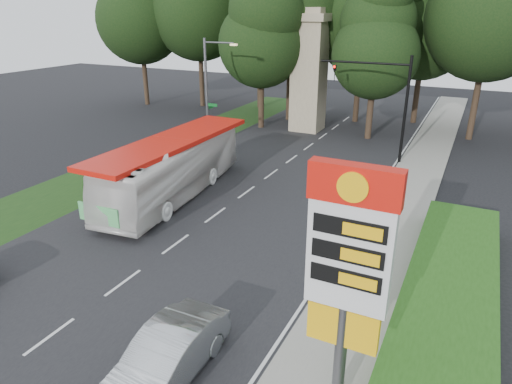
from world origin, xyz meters
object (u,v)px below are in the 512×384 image
at_px(traffic_signal_mast, 387,94).
at_px(streetlight_signs, 209,88).
at_px(sedan_silver, 166,357).
at_px(monument, 309,70).
at_px(gas_station_pylon, 348,262).
at_px(transit_bus, 173,168).

height_order(traffic_signal_mast, streetlight_signs, streetlight_signs).
distance_m(streetlight_signs, sedan_silver, 24.48).
height_order(monument, sedan_silver, monument).
xyz_separation_m(gas_station_pylon, transit_bus, (-12.70, 10.36, -2.79)).
bearing_deg(gas_station_pylon, traffic_signal_mast, 99.09).
bearing_deg(sedan_silver, traffic_signal_mast, 86.53).
distance_m(gas_station_pylon, traffic_signal_mast, 22.29).
bearing_deg(sedan_silver, streetlight_signs, 117.78).
bearing_deg(traffic_signal_mast, streetlight_signs, -171.08).
relative_size(streetlight_signs, sedan_silver, 1.70).
height_order(streetlight_signs, monument, monument).
xyz_separation_m(traffic_signal_mast, transit_bus, (-9.18, -11.64, -3.01)).
distance_m(streetlight_signs, transit_bus, 10.63).
height_order(streetlight_signs, sedan_silver, streetlight_signs).
bearing_deg(monument, traffic_signal_mast, -38.00).
height_order(gas_station_pylon, streetlight_signs, streetlight_signs).
xyz_separation_m(gas_station_pylon, streetlight_signs, (-16.19, 20.01, -0.01)).
xyz_separation_m(streetlight_signs, monument, (4.99, 7.99, 0.67)).
relative_size(monument, transit_bus, 0.84).
xyz_separation_m(traffic_signal_mast, streetlight_signs, (-12.67, -1.99, -0.23)).
distance_m(monument, transit_bus, 18.04).
distance_m(traffic_signal_mast, sedan_silver, 23.61).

